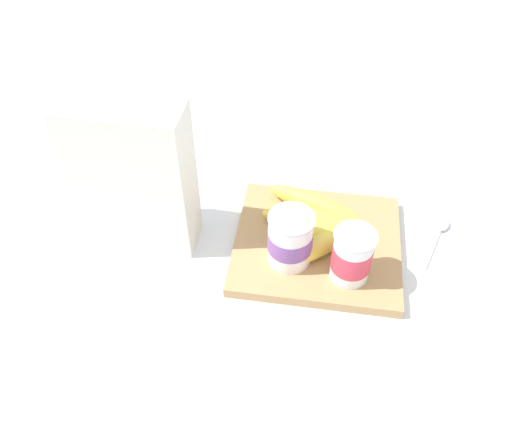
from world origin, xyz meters
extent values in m
plane|color=white|center=(0.00, 0.00, 0.00)|extent=(2.40, 2.40, 0.00)
cube|color=tan|center=(0.00, 0.00, 0.01)|extent=(0.28, 0.25, 0.02)
cube|color=white|center=(0.30, 0.01, 0.14)|extent=(0.19, 0.09, 0.27)
cylinder|color=white|center=(-0.05, 0.07, 0.07)|extent=(0.06, 0.06, 0.09)
cylinder|color=#DB384C|center=(-0.05, 0.07, 0.07)|extent=(0.06, 0.06, 0.05)
cylinder|color=silver|center=(-0.05, 0.07, 0.11)|extent=(0.07, 0.07, 0.00)
cylinder|color=white|center=(0.04, 0.05, 0.07)|extent=(0.07, 0.07, 0.09)
cylinder|color=#7A4C99|center=(0.04, 0.05, 0.07)|extent=(0.07, 0.07, 0.03)
cylinder|color=silver|center=(0.04, 0.05, 0.11)|extent=(0.07, 0.07, 0.00)
ellipsoid|color=#EDDC4B|center=(0.01, -0.07, 0.04)|extent=(0.18, 0.10, 0.04)
ellipsoid|color=#EDDC4B|center=(0.01, -0.03, 0.04)|extent=(0.17, 0.03, 0.04)
ellipsoid|color=#EDDC4B|center=(0.00, -0.01, 0.04)|extent=(0.16, 0.09, 0.03)
ellipsoid|color=#EDDC4B|center=(-0.01, 0.02, 0.04)|extent=(0.15, 0.14, 0.04)
cylinder|color=brown|center=(-0.07, -0.03, 0.03)|extent=(0.01, 0.01, 0.02)
cylinder|color=silver|center=(-0.20, -0.03, 0.00)|extent=(0.04, 0.11, 0.01)
ellipsoid|color=silver|center=(-0.22, -0.08, 0.01)|extent=(0.03, 0.04, 0.01)
camera|label=1|loc=(0.02, 0.61, 0.70)|focal=37.23mm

